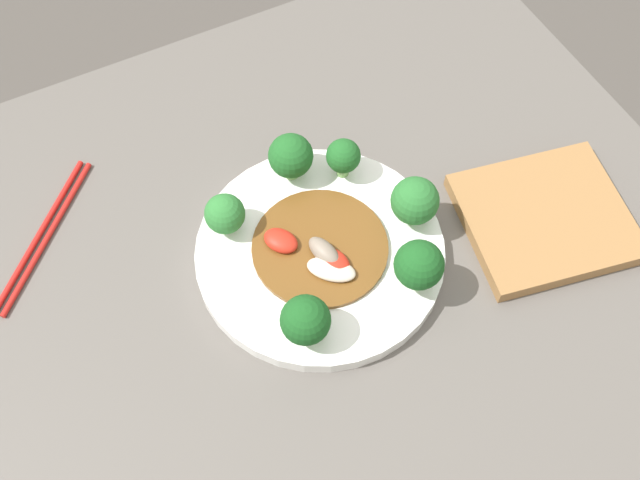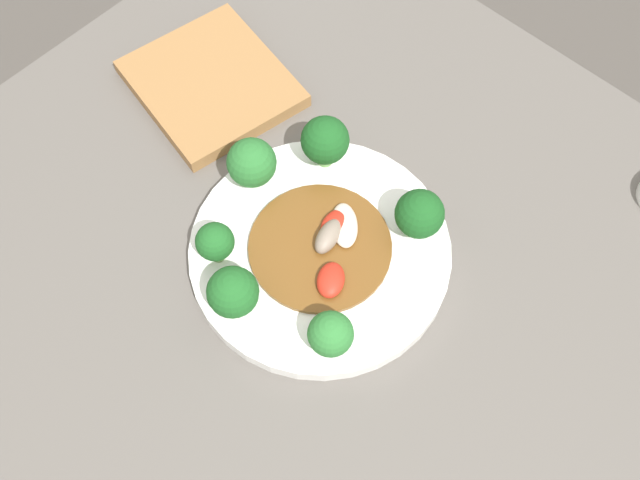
# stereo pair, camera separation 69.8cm
# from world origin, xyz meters

# --- Properties ---
(ground_plane) EXTENTS (8.00, 8.00, 0.00)m
(ground_plane) POSITION_xyz_m (0.00, 0.00, 0.00)
(ground_plane) COLOR #4C4742
(table) EXTENTS (0.93, 0.88, 0.72)m
(table) POSITION_xyz_m (0.00, 0.00, 0.36)
(table) COLOR #5B5651
(table) RESTS_ON ground_plane
(plate) EXTENTS (0.30, 0.30, 0.02)m
(plate) POSITION_xyz_m (-0.02, 0.01, 0.73)
(plate) COLOR white
(plate) RESTS_ON table
(broccoli_northeast) EXTENTS (0.04, 0.04, 0.06)m
(broccoli_northeast) POSITION_xyz_m (0.06, 0.10, 0.78)
(broccoli_northeast) COLOR #7AAD5B
(broccoli_northeast) RESTS_ON plate
(broccoli_northwest) EXTENTS (0.05, 0.05, 0.06)m
(broccoli_northwest) POSITION_xyz_m (-0.11, 0.09, 0.77)
(broccoli_northwest) COLOR #89B76B
(broccoli_northwest) RESTS_ON plate
(broccoli_north) EXTENTS (0.06, 0.06, 0.07)m
(broccoli_north) POSITION_xyz_m (-0.00, 0.13, 0.78)
(broccoli_north) COLOR #89B76B
(broccoli_north) RESTS_ON plate
(broccoli_southeast) EXTENTS (0.06, 0.06, 0.07)m
(broccoli_southeast) POSITION_xyz_m (0.06, -0.08, 0.78)
(broccoli_southeast) COLOR #70A356
(broccoli_southeast) RESTS_ON plate
(broccoli_east) EXTENTS (0.06, 0.06, 0.07)m
(broccoli_east) POSITION_xyz_m (0.10, 0.00, 0.78)
(broccoli_east) COLOR #70A356
(broccoli_east) RESTS_ON plate
(broccoli_southwest) EXTENTS (0.06, 0.06, 0.07)m
(broccoli_southwest) POSITION_xyz_m (-0.08, -0.08, 0.78)
(broccoli_southwest) COLOR #7AAD5B
(broccoli_southwest) RESTS_ON plate
(stirfry_center) EXTENTS (0.17, 0.17, 0.02)m
(stirfry_center) POSITION_xyz_m (-0.02, 0.01, 0.75)
(stirfry_center) COLOR brown
(stirfry_center) RESTS_ON plate
(cutting_board) EXTENTS (0.23, 0.22, 0.02)m
(cutting_board) POSITION_xyz_m (0.26, -0.07, 0.73)
(cutting_board) COLOR olive
(cutting_board) RESTS_ON table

